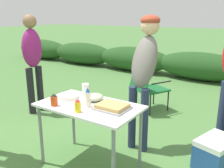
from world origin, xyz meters
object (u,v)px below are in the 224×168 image
at_px(folding_table, 89,111).
at_px(mayo_bottle, 88,98).
at_px(mixing_bowl, 94,97).
at_px(food_tray, 112,107).
at_px(hot_sauce_bottle, 54,100).
at_px(standing_person_in_gray_fleece, 145,64).
at_px(camp_chair_green_behind_table, 148,85).
at_px(cooler_box, 216,152).
at_px(mustard_bottle, 78,106).
at_px(paper_cup_stack, 86,90).
at_px(standing_person_in_dark_puffer, 33,55).
at_px(plate_stack, 68,96).

relative_size(folding_table, mayo_bottle, 5.34).
relative_size(folding_table, mixing_bowl, 5.28).
distance_m(food_tray, hot_sauce_bottle, 0.63).
bearing_deg(standing_person_in_gray_fleece, camp_chair_green_behind_table, 112.14).
xyz_separation_m(hot_sauce_bottle, cooler_box, (1.48, 0.99, -0.63)).
bearing_deg(mustard_bottle, camp_chair_green_behind_table, 96.41).
distance_m(folding_table, hot_sauce_bottle, 0.39).
bearing_deg(camp_chair_green_behind_table, mayo_bottle, -56.44).
distance_m(food_tray, standing_person_in_gray_fleece, 0.79).
xyz_separation_m(folding_table, standing_person_in_gray_fleece, (0.27, 0.76, 0.43)).
relative_size(paper_cup_stack, standing_person_in_dark_puffer, 0.10).
bearing_deg(standing_person_in_dark_puffer, camp_chair_green_behind_table, -56.19).
distance_m(standing_person_in_dark_puffer, camp_chair_green_behind_table, 2.05).
height_order(hot_sauce_bottle, mayo_bottle, mayo_bottle).
height_order(paper_cup_stack, cooler_box, paper_cup_stack).
relative_size(paper_cup_stack, camp_chair_green_behind_table, 0.19).
relative_size(mixing_bowl, cooler_box, 0.38).
xyz_separation_m(mixing_bowl, standing_person_in_gray_fleece, (0.31, 0.61, 0.31)).
height_order(standing_person_in_dark_puffer, cooler_box, standing_person_in_dark_puffer).
bearing_deg(mixing_bowl, hot_sauce_bottle, -125.25).
bearing_deg(plate_stack, mustard_bottle, -34.84).
relative_size(food_tray, plate_stack, 1.41).
xyz_separation_m(paper_cup_stack, standing_person_in_gray_fleece, (0.47, 0.57, 0.27)).
distance_m(mixing_bowl, standing_person_in_gray_fleece, 0.75).
bearing_deg(mayo_bottle, mixing_bowl, 108.18).
relative_size(plate_stack, mustard_bottle, 1.73).
bearing_deg(standing_person_in_dark_puffer, standing_person_in_gray_fleece, -91.47).
bearing_deg(mustard_bottle, hot_sauce_bottle, -179.79).
height_order(mixing_bowl, cooler_box, mixing_bowl).
relative_size(standing_person_in_gray_fleece, cooler_box, 3.04).
relative_size(standing_person_in_gray_fleece, standing_person_in_dark_puffer, 1.00).
bearing_deg(standing_person_in_gray_fleece, folding_table, -110.26).
bearing_deg(food_tray, standing_person_in_dark_puffer, 160.51).
height_order(mayo_bottle, standing_person_in_gray_fleece, standing_person_in_gray_fleece).
xyz_separation_m(folding_table, paper_cup_stack, (-0.20, 0.18, 0.16)).
height_order(hot_sauce_bottle, standing_person_in_dark_puffer, standing_person_in_dark_puffer).
relative_size(plate_stack, mixing_bowl, 1.13).
relative_size(folding_table, standing_person_in_dark_puffer, 0.66).
bearing_deg(plate_stack, cooler_box, 25.75).
bearing_deg(cooler_box, paper_cup_stack, -50.52).
height_order(standing_person_in_dark_puffer, camp_chair_green_behind_table, standing_person_in_dark_puffer).
height_order(mustard_bottle, mayo_bottle, mayo_bottle).
height_order(paper_cup_stack, standing_person_in_dark_puffer, standing_person_in_dark_puffer).
bearing_deg(standing_person_in_dark_puffer, folding_table, -113.96).
bearing_deg(plate_stack, folding_table, -6.41).
height_order(folding_table, standing_person_in_dark_puffer, standing_person_in_dark_puffer).
bearing_deg(food_tray, cooler_box, 39.02).
bearing_deg(camp_chair_green_behind_table, paper_cup_stack, -62.90).
xyz_separation_m(folding_table, standing_person_in_dark_puffer, (-1.83, 0.78, 0.35)).
height_order(mustard_bottle, camp_chair_green_behind_table, mustard_bottle).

